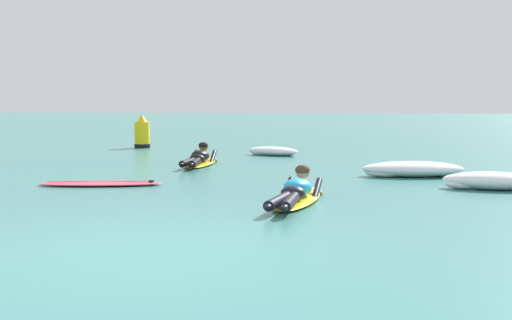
{
  "coord_description": "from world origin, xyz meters",
  "views": [
    {
      "loc": [
        1.82,
        -6.23,
        1.45
      ],
      "look_at": [
        0.24,
        6.33,
        0.32
      ],
      "focal_mm": 46.84,
      "sensor_mm": 36.0,
      "label": 1
    }
  ],
  "objects_px": {
    "surfer_far": "(199,159)",
    "channel_marker_buoy": "(142,134)",
    "drifting_surfboard": "(101,183)",
    "surfer_near": "(296,193)"
  },
  "relations": [
    {
      "from": "surfer_far",
      "to": "channel_marker_buoy",
      "type": "bearing_deg",
      "value": 118.95
    },
    {
      "from": "surfer_far",
      "to": "drifting_surfboard",
      "type": "bearing_deg",
      "value": -103.69
    },
    {
      "from": "surfer_near",
      "to": "drifting_surfboard",
      "type": "height_order",
      "value": "surfer_near"
    },
    {
      "from": "surfer_near",
      "to": "surfer_far",
      "type": "height_order",
      "value": "same"
    },
    {
      "from": "drifting_surfboard",
      "to": "channel_marker_buoy",
      "type": "distance_m",
      "value": 9.17
    },
    {
      "from": "surfer_far",
      "to": "channel_marker_buoy",
      "type": "height_order",
      "value": "channel_marker_buoy"
    },
    {
      "from": "drifting_surfboard",
      "to": "channel_marker_buoy",
      "type": "height_order",
      "value": "channel_marker_buoy"
    },
    {
      "from": "drifting_surfboard",
      "to": "channel_marker_buoy",
      "type": "relative_size",
      "value": 2.09
    },
    {
      "from": "surfer_near",
      "to": "surfer_far",
      "type": "xyz_separation_m",
      "value": [
        -2.52,
        5.21,
        -0.0
      ]
    },
    {
      "from": "channel_marker_buoy",
      "to": "surfer_far",
      "type": "bearing_deg",
      "value": -61.05
    }
  ]
}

